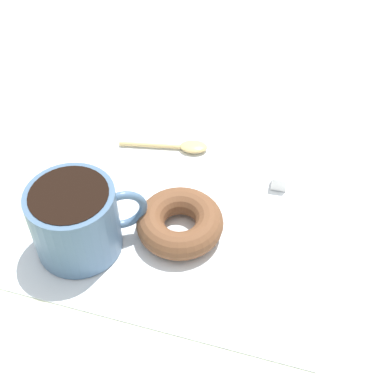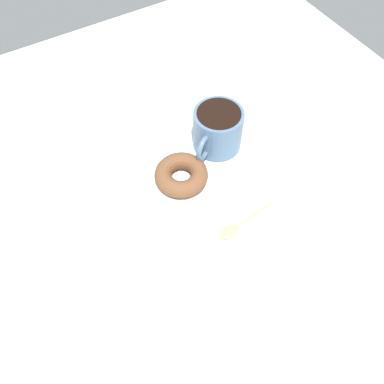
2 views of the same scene
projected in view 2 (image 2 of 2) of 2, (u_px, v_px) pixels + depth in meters
ground_plane at (189, 217)px, 75.67cm from camera, size 120.00×120.00×2.00cm
napkin at (192, 199)px, 76.44cm from camera, size 35.88×35.88×0.30cm
coffee_cup at (217, 129)px, 80.11cm from camera, size 9.36×11.76×8.27cm
donut at (181, 175)px, 77.34cm from camera, size 9.79×9.79×3.18cm
spoon at (236, 228)px, 72.42cm from camera, size 2.98×11.74×0.90cm
sugar_cube at (157, 243)px, 70.17cm from camera, size 1.83×1.83×1.83cm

